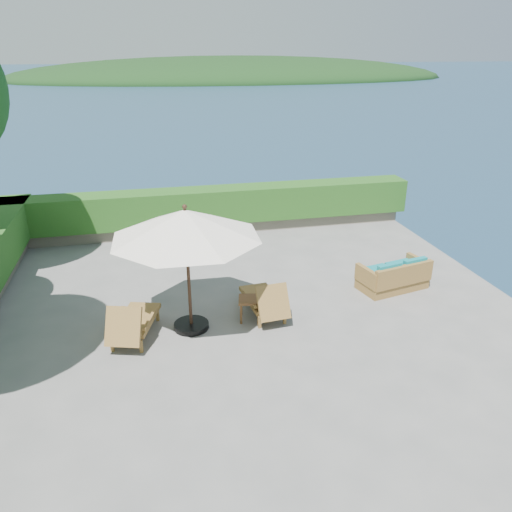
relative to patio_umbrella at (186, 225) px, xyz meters
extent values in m
plane|color=gray|center=(1.23, 0.03, -2.20)|extent=(12.00, 12.00, 0.00)
cube|color=#544C42|center=(1.23, 0.03, -3.75)|extent=(12.00, 12.00, 3.00)
plane|color=#17364A|center=(1.23, 0.03, -5.20)|extent=(600.00, 600.00, 0.00)
ellipsoid|color=black|center=(26.23, 140.03, -5.20)|extent=(126.00, 57.60, 12.60)
cube|color=#71685A|center=(1.23, 5.63, -2.02)|extent=(12.00, 0.60, 0.36)
cube|color=#154814|center=(1.23, 5.63, -1.35)|extent=(12.40, 0.90, 1.00)
cylinder|color=black|center=(0.00, 0.00, -2.14)|extent=(0.93, 0.93, 0.11)
cylinder|color=#321D12|center=(0.00, 0.00, -0.95)|extent=(0.09, 0.09, 2.51)
cone|color=white|center=(0.00, 0.00, 0.03)|extent=(3.86, 3.86, 0.55)
sphere|color=#321D12|center=(0.00, 0.00, 0.36)|extent=(0.12, 0.12, 0.09)
cube|color=olive|center=(-1.52, -0.51, -2.07)|extent=(0.07, 0.07, 0.26)
cube|color=olive|center=(-1.00, -0.68, -2.07)|extent=(0.07, 0.07, 0.26)
cube|color=olive|center=(-1.18, 0.61, -2.07)|extent=(0.07, 0.07, 0.26)
cube|color=olive|center=(-0.65, 0.45, -2.07)|extent=(0.07, 0.07, 0.26)
cube|color=olive|center=(-1.06, 0.06, -1.91)|extent=(0.99, 1.41, 0.09)
cube|color=olive|center=(-1.27, -0.64, -1.63)|extent=(0.74, 0.59, 0.69)
cube|color=olive|center=(-1.43, -0.03, -1.76)|extent=(0.30, 0.81, 0.05)
cube|color=olive|center=(-0.80, -0.22, -1.76)|extent=(0.30, 0.81, 0.05)
cube|color=olive|center=(1.35, -0.30, -2.07)|extent=(0.06, 0.06, 0.25)
cube|color=olive|center=(1.89, -0.25, -2.07)|extent=(0.06, 0.06, 0.25)
cube|color=olive|center=(1.24, 0.86, -2.07)|extent=(0.06, 0.06, 0.25)
cube|color=olive|center=(1.78, 0.91, -2.07)|extent=(0.06, 0.06, 0.25)
cube|color=olive|center=(1.55, 0.40, -1.91)|extent=(0.76, 1.32, 0.09)
cube|color=olive|center=(1.62, -0.32, -1.64)|extent=(0.68, 0.47, 0.68)
cube|color=olive|center=(1.24, 0.18, -1.76)|extent=(0.14, 0.83, 0.05)
cube|color=olive|center=(1.90, 0.24, -1.76)|extent=(0.14, 0.83, 0.05)
cube|color=brown|center=(1.02, -0.05, -1.98)|extent=(0.05, 0.05, 0.44)
cube|color=brown|center=(1.37, -0.12, -1.98)|extent=(0.05, 0.05, 0.44)
cube|color=brown|center=(1.09, 0.30, -1.98)|extent=(0.05, 0.05, 0.44)
cube|color=brown|center=(1.44, 0.23, -1.98)|extent=(0.05, 0.05, 0.44)
cube|color=brown|center=(1.23, 0.09, -1.74)|extent=(0.54, 0.54, 0.05)
cube|color=olive|center=(4.80, 0.80, -2.03)|extent=(1.71, 1.11, 0.35)
cube|color=olive|center=(4.88, 0.44, -1.72)|extent=(1.56, 0.46, 0.48)
cube|color=olive|center=(4.06, 0.63, -1.76)|extent=(0.27, 0.79, 0.39)
cube|color=olive|center=(5.53, 0.96, -1.76)|extent=(0.27, 0.79, 0.39)
cube|color=#127A83|center=(4.43, 0.76, -1.77)|extent=(0.80, 0.76, 0.16)
cube|color=#127A83|center=(5.15, 0.92, -1.77)|extent=(0.80, 0.76, 0.16)
cube|color=#127A83|center=(4.50, 0.44, -1.57)|extent=(0.62, 0.25, 0.31)
cube|color=#127A83|center=(5.22, 0.60, -1.57)|extent=(0.62, 0.25, 0.31)
camera|label=1|loc=(-0.64, -8.82, 3.04)|focal=35.00mm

